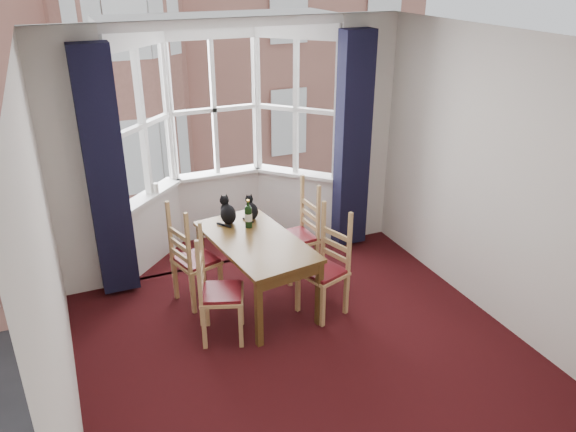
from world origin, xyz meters
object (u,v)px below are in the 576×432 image
dining_table (256,247)px  chair_left_near (212,295)px  wine_bottle (248,215)px  chair_right_near (329,269)px  candle_tall (156,188)px  chair_left_far (189,264)px  cat_left (228,213)px  cat_right (251,210)px  chair_right_far (303,236)px

dining_table → chair_left_near: (-0.59, -0.41, -0.18)m
chair_left_near → wine_bottle: 1.03m
dining_table → chair_left_near: bearing=-145.3°
chair_right_near → candle_tall: 2.27m
wine_bottle → chair_left_far: bearing=-175.4°
chair_left_far → cat_left: (0.52, 0.24, 0.39)m
dining_table → chair_left_far: 0.72m
chair_left_near → wine_bottle: size_ratio=2.97×
chair_left_far → cat_left: 0.69m
chair_left_near → cat_right: bearing=51.4°
chair_right_near → wine_bottle: bearing=129.5°
chair_right_near → cat_left: bearing=130.1°
chair_left_far → candle_tall: size_ratio=7.63×
dining_table → chair_left_near: chair_left_near is taller
cat_right → wine_bottle: (-0.10, -0.20, 0.03)m
cat_right → wine_bottle: size_ratio=0.88×
chair_left_far → chair_right_near: 1.45m
chair_left_near → wine_bottle: (0.63, 0.72, 0.41)m
chair_left_far → chair_left_near: bearing=-84.9°
chair_left_near → cat_right: cat_right is taller
chair_left_far → chair_right_far: 1.35m
chair_right_near → chair_right_far: size_ratio=1.00×
chair_right_far → wine_bottle: (-0.66, -0.05, 0.41)m
cat_right → dining_table: bearing=-105.1°
chair_left_far → cat_right: 0.91m
dining_table → chair_right_near: 0.78m
cat_left → cat_right: size_ratio=1.18×
cat_right → candle_tall: (-0.87, 0.83, 0.08)m
chair_left_near → chair_right_near: (1.22, -0.01, 0.00)m
chair_left_near → chair_right_far: 1.50m
cat_left → wine_bottle: size_ratio=1.03×
dining_table → chair_right_near: chair_right_near is taller
chair_right_far → cat_right: size_ratio=3.38×
cat_left → wine_bottle: cat_left is taller
dining_table → chair_right_far: (0.70, 0.36, -0.18)m
dining_table → candle_tall: 1.54m
chair_left_near → chair_right_far: size_ratio=1.00×
chair_right_near → cat_right: (-0.50, 0.92, 0.37)m
chair_right_far → cat_left: size_ratio=2.88×
chair_left_far → candle_tall: 1.18m
wine_bottle → cat_right: bearing=62.7°
chair_left_near → cat_left: cat_left is taller
cat_left → cat_right: cat_left is taller
chair_left_near → chair_right_far: (1.29, 0.77, 0.00)m
cat_right → chair_right_near: bearing=-61.7°
candle_tall → cat_left: bearing=-54.6°
chair_left_far → dining_table: bearing=-21.1°
chair_left_far → cat_right: (0.79, 0.25, 0.37)m
chair_left_near → chair_left_far: size_ratio=1.00×
cat_left → candle_tall: size_ratio=2.65×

